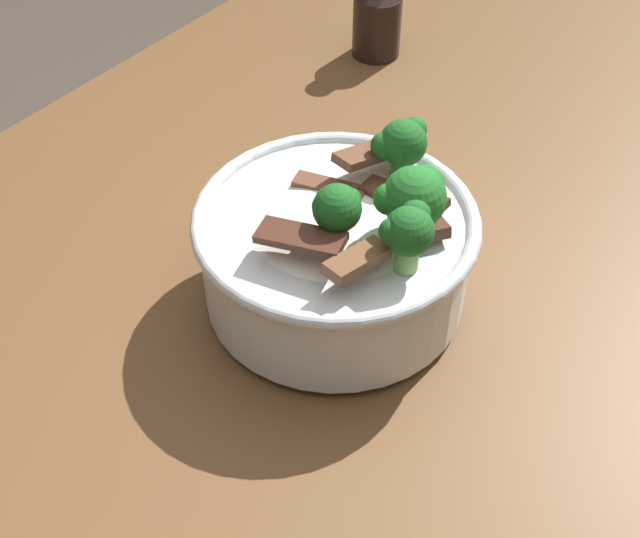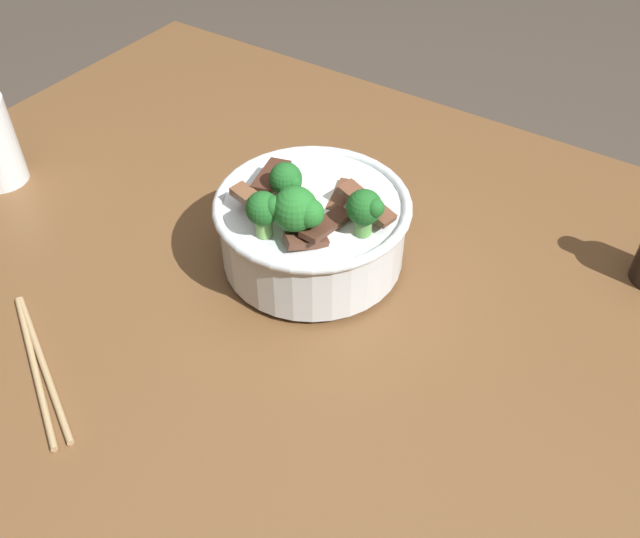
{
  "view_description": "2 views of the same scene",
  "coord_description": "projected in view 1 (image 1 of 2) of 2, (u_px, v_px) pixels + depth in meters",
  "views": [
    {
      "loc": [
        -0.45,
        -0.26,
        1.34
      ],
      "look_at": [
        -0.07,
        0.03,
        0.88
      ],
      "focal_mm": 48.36,
      "sensor_mm": 36.0,
      "label": 1
    },
    {
      "loc": [
        0.3,
        -0.47,
        1.39
      ],
      "look_at": [
        -0.01,
        0.0,
        0.85
      ],
      "focal_mm": 38.76,
      "sensor_mm": 36.0,
      "label": 2
    }
  ],
  "objects": [
    {
      "name": "soy_sauce_bottle",
      "position": [
        377.0,
        16.0,
        0.98
      ],
      "size": [
        0.06,
        0.06,
        0.11
      ],
      "color": "black",
      "rests_on": "dining_table"
    },
    {
      "name": "dining_table",
      "position": [
        388.0,
        364.0,
        0.81
      ],
      "size": [
        1.29,
        0.91,
        0.82
      ],
      "color": "brown",
      "rests_on": "ground"
    },
    {
      "name": "rice_bowl",
      "position": [
        339.0,
        245.0,
        0.68
      ],
      "size": [
        0.23,
        0.23,
        0.15
      ],
      "color": "silver",
      "rests_on": "dining_table"
    }
  ]
}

